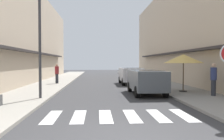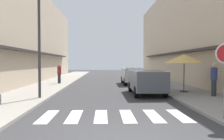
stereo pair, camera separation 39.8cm
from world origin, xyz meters
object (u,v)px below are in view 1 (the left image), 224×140
(cafe_umbrella, at_px, (183,59))
(pedestrian_walking_far, at_px, (57,73))
(parked_car_mid, at_px, (131,74))
(street_lamp, at_px, (43,30))
(parked_car_near, at_px, (146,79))
(pedestrian_walking_near, at_px, (214,79))

(cafe_umbrella, bearing_deg, pedestrian_walking_far, 143.63)
(pedestrian_walking_far, bearing_deg, parked_car_mid, -1.11)
(parked_car_mid, bearing_deg, street_lamp, -122.73)
(parked_car_near, relative_size, cafe_umbrella, 1.73)
(street_lamp, relative_size, pedestrian_walking_far, 3.36)
(pedestrian_walking_far, bearing_deg, parked_car_near, -48.28)
(parked_car_near, distance_m, pedestrian_walking_far, 9.40)
(street_lamp, height_order, cafe_umbrella, street_lamp)
(cafe_umbrella, bearing_deg, parked_car_mid, 110.01)
(parked_car_near, xyz_separation_m, street_lamp, (-5.68, -1.95, 2.67))
(parked_car_mid, distance_m, street_lamp, 10.85)
(parked_car_near, xyz_separation_m, pedestrian_walking_near, (3.37, -1.68, 0.14))
(parked_car_near, height_order, pedestrian_walking_near, pedestrian_walking_near)
(pedestrian_walking_far, bearing_deg, cafe_umbrella, -38.05)
(cafe_umbrella, bearing_deg, street_lamp, -164.40)
(cafe_umbrella, relative_size, pedestrian_walking_far, 1.44)
(street_lamp, bearing_deg, pedestrian_walking_near, 1.70)
(street_lamp, bearing_deg, parked_car_mid, 57.27)
(parked_car_near, distance_m, pedestrian_walking_near, 3.77)
(street_lamp, distance_m, pedestrian_walking_far, 9.18)
(parked_car_mid, distance_m, pedestrian_walking_far, 6.46)
(pedestrian_walking_near, distance_m, pedestrian_walking_far, 13.00)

